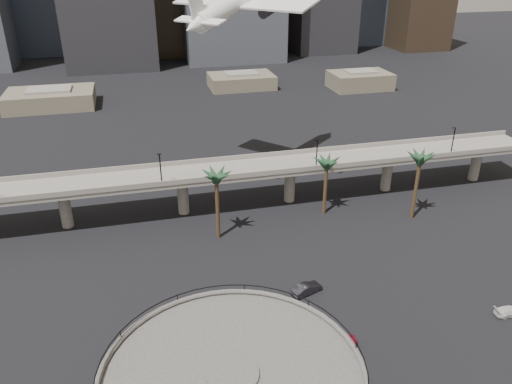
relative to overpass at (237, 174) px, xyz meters
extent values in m
cylinder|color=#464341|center=(-13.00, -59.00, 8.44)|extent=(22.00, 22.00, 0.45)
torus|color=#464341|center=(-13.00, -59.00, 8.91)|extent=(22.20, 22.20, 0.50)
torus|color=black|center=(-13.00, -59.00, 9.71)|extent=(21.80, 21.80, 0.10)
cube|color=slate|center=(0.00, 0.00, 0.66)|extent=(130.00, 9.00, 0.90)
cube|color=slate|center=(0.00, -4.50, 1.56)|extent=(130.00, 0.30, 1.00)
cube|color=slate|center=(0.00, 4.50, 1.56)|extent=(130.00, 0.30, 1.00)
cylinder|color=slate|center=(-33.00, 0.00, -3.54)|extent=(2.20, 2.20, 8.00)
cylinder|color=slate|center=(-11.00, 0.00, -3.54)|extent=(2.20, 2.20, 8.00)
cylinder|color=slate|center=(11.00, 0.00, -3.54)|extent=(2.20, 2.20, 8.00)
cylinder|color=slate|center=(33.00, 0.00, -3.54)|extent=(2.20, 2.20, 8.00)
cylinder|color=slate|center=(55.00, 0.00, -3.54)|extent=(2.20, 2.20, 8.00)
cylinder|color=black|center=(-15.00, -4.00, 4.16)|extent=(0.24, 0.24, 6.00)
cylinder|color=black|center=(15.00, -4.00, 4.16)|extent=(0.24, 0.24, 6.00)
cylinder|color=black|center=(45.00, -4.00, 4.16)|extent=(0.24, 0.24, 6.00)
cylinder|color=#45321D|center=(-6.00, -11.00, -1.26)|extent=(0.70, 0.70, 12.15)
ellipsoid|color=#1C3D23|center=(-6.00, -11.00, 5.21)|extent=(4.40, 4.40, 2.00)
cylinder|color=#45321D|center=(16.00, -7.00, -1.94)|extent=(0.70, 0.70, 10.80)
ellipsoid|color=#1C3D23|center=(16.00, -7.00, 3.86)|extent=(4.40, 4.40, 2.00)
cylinder|color=#45321D|center=(32.00, -13.00, -1.04)|extent=(0.70, 0.70, 12.60)
ellipsoid|color=#1C3D23|center=(32.00, -13.00, 5.66)|extent=(4.40, 4.40, 2.00)
cube|color=brown|center=(-45.00, 85.00, -4.59)|extent=(28.00, 18.00, 5.50)
cube|color=slate|center=(-45.00, 85.00, -1.44)|extent=(14.00, 9.00, 0.80)
cube|color=brown|center=(22.00, 95.00, -4.84)|extent=(24.00, 16.00, 5.00)
cube|color=slate|center=(22.00, 95.00, -1.94)|extent=(12.00, 8.00, 0.80)
cube|color=brown|center=(65.00, 83.00, -4.34)|extent=(22.00, 15.00, 6.00)
cube|color=slate|center=(65.00, 83.00, -0.94)|extent=(11.00, 7.50, 0.80)
cube|color=#323D4E|center=(-55.00, 190.00, 17.34)|extent=(30.00, 30.00, 49.35)
cube|color=#82745A|center=(55.00, 185.00, 14.25)|extent=(24.00, 24.00, 43.18)
cube|color=#82745A|center=(18.00, 205.00, 12.19)|extent=(22.00, 22.00, 39.07)
cone|color=white|center=(-7.01, 2.10, 27.81)|extent=(5.38, 5.28, 4.07)
cube|color=white|center=(3.96, 11.58, 30.96)|extent=(24.97, 27.46, 2.02)
cube|color=white|center=(-5.59, 3.33, 28.73)|extent=(8.52, 9.33, 0.87)
cube|color=white|center=(-6.14, 2.86, 31.49)|extent=(3.70, 3.27, 6.26)
cylinder|color=#242328|center=(0.93, 16.39, 29.70)|extent=(4.87, 4.60, 3.06)
cylinder|color=#242328|center=(8.28, 7.88, 29.70)|extent=(4.87, 4.60, 3.06)
imported|color=#A3172F|center=(4.58, -42.18, -6.50)|extent=(5.04, 2.30, 1.68)
imported|color=black|center=(4.09, -30.56, -6.51)|extent=(5.34, 3.37, 1.66)
imported|color=white|center=(30.79, -42.48, -6.68)|extent=(4.72, 2.25, 1.33)
camera|label=1|loc=(-18.47, -88.60, 40.04)|focal=35.00mm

